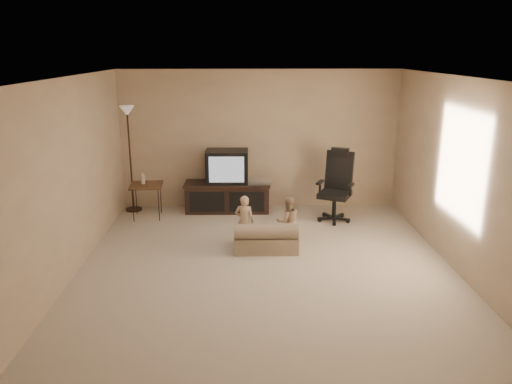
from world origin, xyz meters
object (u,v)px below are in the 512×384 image
floor_lamp (129,135)px  toddler_right (288,221)px  office_chair (336,195)px  child_sofa (266,239)px  toddler_left (244,221)px  side_table (146,185)px  tv_stand (228,186)px

floor_lamp → toddler_right: floor_lamp is taller
floor_lamp → toddler_right: size_ratio=2.53×
office_chair → floor_lamp: bearing=-163.8°
office_chair → toddler_right: bearing=-102.9°
child_sofa → toddler_right: size_ratio=1.24×
office_chair → child_sofa: bearing=-106.7°
toddler_right → toddler_left: bearing=-10.9°
toddler_right → side_table: bearing=-44.5°
office_chair → toddler_right: office_chair is taller
office_chair → child_sofa: (-1.26, -1.36, -0.26)m
tv_stand → toddler_right: size_ratio=2.09×
side_table → toddler_right: (2.33, -1.35, -0.20)m
side_table → toddler_right: bearing=-30.2°
side_table → toddler_right: 2.70m
tv_stand → floor_lamp: size_ratio=0.83×
office_chair → child_sofa: office_chair is taller
tv_stand → toddler_right: bearing=-60.3°
side_table → floor_lamp: size_ratio=0.43×
tv_stand → toddler_right: 1.94m
side_table → child_sofa: (1.99, -1.57, -0.39)m
tv_stand → toddler_left: bearing=-79.6°
tv_stand → office_chair: bearing=-15.9°
child_sofa → tv_stand: bearing=107.5°
child_sofa → toddler_right: toddler_right is taller
floor_lamp → toddler_left: floor_lamp is taller
floor_lamp → child_sofa: (2.32, -1.98, -1.20)m
office_chair → floor_lamp: floor_lamp is taller
office_chair → tv_stand: bearing=-170.9°
tv_stand → floor_lamp: floor_lamp is taller
toddler_left → tv_stand: bearing=-68.6°
side_table → tv_stand: bearing=14.0°
office_chair → toddler_left: bearing=-117.0°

